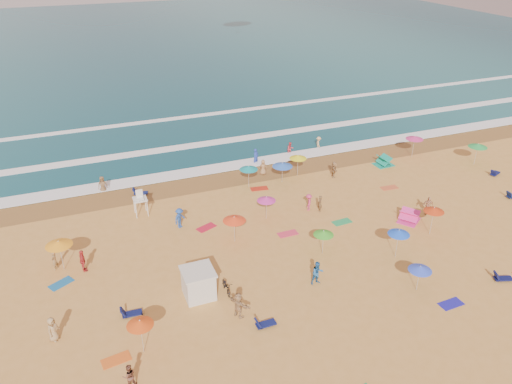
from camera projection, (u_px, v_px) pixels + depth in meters
name	position (u px, v px, depth m)	size (l,w,h in m)	color
ground	(255.00, 246.00, 40.18)	(220.00, 220.00, 0.00)	gold
ocean	(116.00, 45.00, 109.30)	(220.00, 140.00, 0.18)	#0C4756
wet_sand	(210.00, 181.00, 50.46)	(220.00, 220.00, 0.00)	olive
surf_foam	(188.00, 149.00, 57.67)	(200.00, 18.70, 0.05)	white
cabana	(199.00, 284.00, 34.33)	(2.00, 2.00, 2.00)	silver
cabana_roof	(198.00, 271.00, 33.83)	(2.20, 2.20, 0.12)	silver
bicycle	(226.00, 286.00, 34.94)	(0.62, 1.78, 0.94)	black
lifeguard_stand	(141.00, 204.00, 44.14)	(1.20, 1.20, 2.10)	white
beach_umbrellas	(264.00, 216.00, 40.19)	(57.08, 27.40, 0.82)	blue
loungers	(345.00, 247.00, 39.75)	(50.35, 23.76, 0.34)	#0E1847
towels	(302.00, 256.00, 38.99)	(33.96, 25.91, 0.03)	orange
popup_tents	(395.00, 184.00, 48.53)	(6.93, 12.76, 1.20)	#EC3497
beachgoers	(247.00, 213.00, 43.17)	(32.55, 27.47, 2.12)	#2364A6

